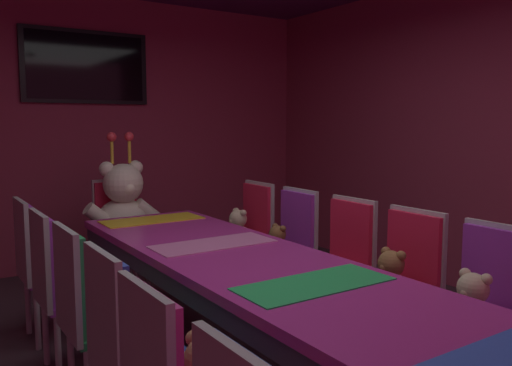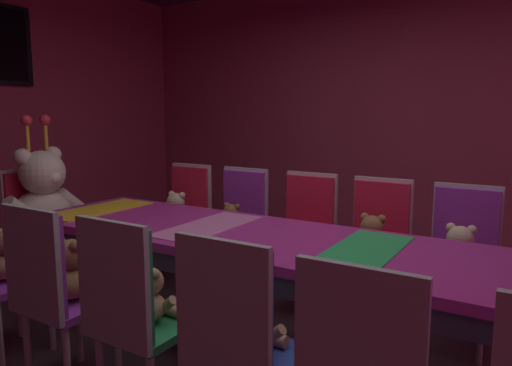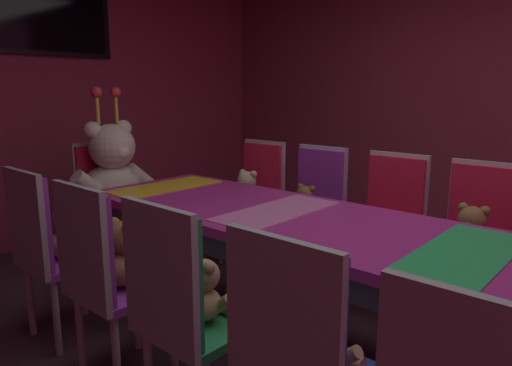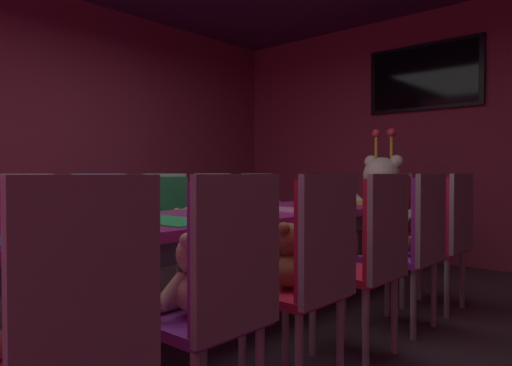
{
  "view_description": "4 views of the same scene",
  "coord_description": "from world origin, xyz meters",
  "px_view_note": "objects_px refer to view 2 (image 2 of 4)",
  "views": [
    {
      "loc": [
        -1.56,
        -2.34,
        1.5
      ],
      "look_at": [
        0.17,
        0.27,
        1.14
      ],
      "focal_mm": 37.04,
      "sensor_mm": 36.0,
      "label": 1
    },
    {
      "loc": [
        -2.27,
        -1.25,
        1.43
      ],
      "look_at": [
        0.12,
        0.23,
        1.01
      ],
      "focal_mm": 33.49,
      "sensor_mm": 36.0,
      "label": 2
    },
    {
      "loc": [
        -1.9,
        -1.04,
        1.38
      ],
      "look_at": [
        -0.16,
        0.51,
        0.92
      ],
      "focal_mm": 32.54,
      "sensor_mm": 36.0,
      "label": 3
    },
    {
      "loc": [
        2.04,
        -1.99,
        0.99
      ],
      "look_at": [
        0.11,
        0.19,
        0.93
      ],
      "focal_mm": 32.72,
      "sensor_mm": 36.0,
      "label": 4
    }
  ],
  "objects_px": {
    "chair_left_2": "(234,334)",
    "chair_left_4": "(48,282)",
    "chair_right_1": "(463,248)",
    "chair_right_3": "(307,225)",
    "teddy_left_5": "(9,258)",
    "throne_chair": "(33,216)",
    "teddy_right_2": "(371,241)",
    "teddy_left_1": "(378,358)",
    "teddy_left_3": "(151,298)",
    "teddy_right_1": "(459,254)",
    "teddy_right_5": "(175,213)",
    "teddy_left_4": "(73,273)",
    "chair_right_5": "(187,209)",
    "king_teddy_bear": "(45,198)",
    "teddy_left_2": "(254,326)",
    "chair_left_3": "(128,303)",
    "banquet_table": "(279,252)",
    "teddy_right_4": "(231,223)",
    "chair_right_4": "(241,216)",
    "chair_right_2": "(378,235)"
  },
  "relations": [
    {
      "from": "chair_right_3",
      "to": "king_teddy_bear",
      "type": "height_order",
      "value": "king_teddy_bear"
    },
    {
      "from": "chair_left_3",
      "to": "teddy_right_1",
      "type": "relative_size",
      "value": 2.98
    },
    {
      "from": "banquet_table",
      "to": "chair_left_3",
      "type": "distance_m",
      "value": 0.91
    },
    {
      "from": "chair_right_3",
      "to": "throne_chair",
      "type": "height_order",
      "value": "same"
    },
    {
      "from": "teddy_right_1",
      "to": "chair_right_5",
      "type": "xyz_separation_m",
      "value": [
        0.17,
        2.24,
        0.0
      ]
    },
    {
      "from": "chair_left_4",
      "to": "teddy_right_4",
      "type": "xyz_separation_m",
      "value": [
        1.62,
        0.01,
        -0.02
      ]
    },
    {
      "from": "teddy_left_5",
      "to": "teddy_right_1",
      "type": "relative_size",
      "value": 0.97
    },
    {
      "from": "teddy_left_3",
      "to": "teddy_left_5",
      "type": "relative_size",
      "value": 0.88
    },
    {
      "from": "chair_left_4",
      "to": "teddy_left_3",
      "type": "bearing_deg",
      "value": -73.52
    },
    {
      "from": "teddy_right_4",
      "to": "teddy_left_2",
      "type": "bearing_deg",
      "value": 37.56
    },
    {
      "from": "teddy_left_3",
      "to": "chair_right_1",
      "type": "xyz_separation_m",
      "value": [
        1.58,
        -1.12,
        0.02
      ]
    },
    {
      "from": "chair_right_1",
      "to": "chair_right_3",
      "type": "distance_m",
      "value": 1.09
    },
    {
      "from": "teddy_left_5",
      "to": "chair_right_1",
      "type": "height_order",
      "value": "chair_right_1"
    },
    {
      "from": "chair_left_2",
      "to": "teddy_left_2",
      "type": "xyz_separation_m",
      "value": [
        0.14,
        -0.0,
        -0.03
      ]
    },
    {
      "from": "chair_left_2",
      "to": "chair_right_3",
      "type": "bearing_deg",
      "value": 16.93
    },
    {
      "from": "banquet_table",
      "to": "chair_right_3",
      "type": "distance_m",
      "value": 0.92
    },
    {
      "from": "teddy_left_1",
      "to": "teddy_right_4",
      "type": "bearing_deg",
      "value": 47.95
    },
    {
      "from": "chair_right_2",
      "to": "teddy_right_4",
      "type": "relative_size",
      "value": 3.48
    },
    {
      "from": "chair_left_3",
      "to": "teddy_right_2",
      "type": "xyz_separation_m",
      "value": [
        1.59,
        -0.58,
        -0.01
      ]
    },
    {
      "from": "king_teddy_bear",
      "to": "chair_left_4",
      "type": "bearing_deg",
      "value": -34.51
    },
    {
      "from": "teddy_left_4",
      "to": "teddy_right_2",
      "type": "xyz_separation_m",
      "value": [
        1.46,
        -1.12,
        -0.01
      ]
    },
    {
      "from": "chair_left_3",
      "to": "teddy_left_5",
      "type": "height_order",
      "value": "chair_left_3"
    },
    {
      "from": "chair_left_2",
      "to": "chair_left_4",
      "type": "distance_m",
      "value": 1.11
    },
    {
      "from": "teddy_left_1",
      "to": "chair_right_3",
      "type": "height_order",
      "value": "chair_right_3"
    },
    {
      "from": "teddy_left_2",
      "to": "king_teddy_bear",
      "type": "distance_m",
      "value": 2.49
    },
    {
      "from": "teddy_left_4",
      "to": "chair_left_4",
      "type": "bearing_deg",
      "value": 180.0
    },
    {
      "from": "chair_left_2",
      "to": "chair_left_3",
      "type": "distance_m",
      "value": 0.57
    },
    {
      "from": "king_teddy_bear",
      "to": "teddy_left_2",
      "type": "bearing_deg",
      "value": -16.7
    },
    {
      "from": "chair_right_2",
      "to": "teddy_right_4",
      "type": "bearing_deg",
      "value": -83.1
    },
    {
      "from": "teddy_right_1",
      "to": "teddy_right_5",
      "type": "bearing_deg",
      "value": -90.53
    },
    {
      "from": "chair_left_2",
      "to": "chair_right_2",
      "type": "height_order",
      "value": "same"
    },
    {
      "from": "chair_right_2",
      "to": "chair_right_4",
      "type": "height_order",
      "value": "same"
    },
    {
      "from": "teddy_left_3",
      "to": "chair_right_5",
      "type": "bearing_deg",
      "value": 34.92
    },
    {
      "from": "chair_right_3",
      "to": "chair_right_4",
      "type": "height_order",
      "value": "same"
    },
    {
      "from": "teddy_left_4",
      "to": "teddy_left_5",
      "type": "bearing_deg",
      "value": 90.09
    },
    {
      "from": "teddy_right_5",
      "to": "throne_chair",
      "type": "bearing_deg",
      "value": -49.87
    },
    {
      "from": "teddy_left_1",
      "to": "teddy_right_2",
      "type": "xyz_separation_m",
      "value": [
        1.47,
        0.51,
        -0.0
      ]
    },
    {
      "from": "banquet_table",
      "to": "chair_right_4",
      "type": "xyz_separation_m",
      "value": [
        0.88,
        0.84,
        -0.06
      ]
    },
    {
      "from": "banquet_table",
      "to": "chair_right_3",
      "type": "relative_size",
      "value": 3.51
    },
    {
      "from": "teddy_left_2",
      "to": "teddy_right_5",
      "type": "relative_size",
      "value": 0.85
    },
    {
      "from": "throne_chair",
      "to": "teddy_right_5",
      "type": "bearing_deg",
      "value": 40.13
    },
    {
      "from": "chair_left_2",
      "to": "teddy_left_1",
      "type": "bearing_deg",
      "value": -77.25
    },
    {
      "from": "teddy_left_5",
      "to": "teddy_right_2",
      "type": "bearing_deg",
      "value": -49.19
    },
    {
      "from": "teddy_left_3",
      "to": "teddy_left_5",
      "type": "bearing_deg",
      "value": 90.69
    },
    {
      "from": "teddy_right_2",
      "to": "teddy_left_1",
      "type": "bearing_deg",
      "value": 18.98
    },
    {
      "from": "chair_right_4",
      "to": "teddy_right_1",
      "type": "bearing_deg",
      "value": 84.26
    },
    {
      "from": "chair_left_3",
      "to": "chair_right_5",
      "type": "relative_size",
      "value": 1.0
    },
    {
      "from": "chair_right_2",
      "to": "chair_left_2",
      "type": "bearing_deg",
      "value": -0.5
    },
    {
      "from": "teddy_left_3",
      "to": "chair_right_4",
      "type": "relative_size",
      "value": 0.29
    },
    {
      "from": "teddy_left_5",
      "to": "throne_chair",
      "type": "distance_m",
      "value": 1.14
    }
  ]
}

